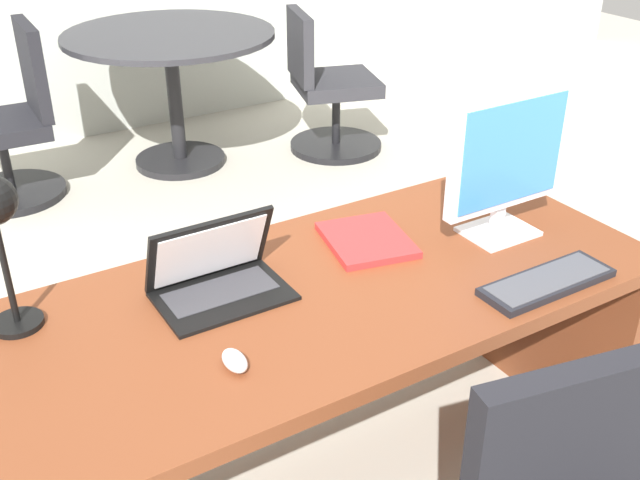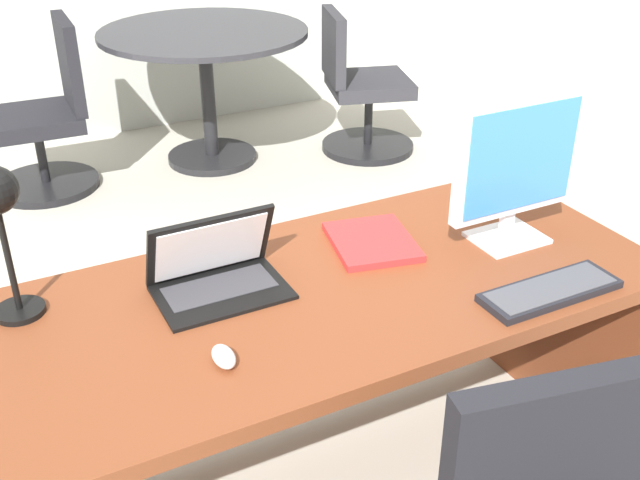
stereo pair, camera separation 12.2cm
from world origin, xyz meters
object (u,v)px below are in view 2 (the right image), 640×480
at_px(coffee_mug, 502,180).
at_px(meeting_chair_near, 360,96).
at_px(book, 372,242).
at_px(mouse, 224,357).
at_px(keyboard, 550,291).
at_px(monitor, 517,163).
at_px(laptop, 215,266).
at_px(meeting_table, 206,64).
at_px(meeting_chair_far, 48,124).
at_px(desk, 319,339).

xyz_separation_m(coffee_mug, meeting_chair_near, (0.69, 2.08, -0.42)).
bearing_deg(coffee_mug, book, -168.96).
distance_m(book, coffee_mug, 0.55).
relative_size(mouse, book, 0.28).
relative_size(keyboard, coffee_mug, 3.66).
height_order(monitor, laptop, monitor).
xyz_separation_m(meeting_table, meeting_chair_near, (0.86, -0.26, -0.24)).
height_order(meeting_table, meeting_chair_far, meeting_chair_far).
bearing_deg(meeting_chair_near, meeting_chair_far, 170.12).
bearing_deg(laptop, coffee_mug, 6.42).
bearing_deg(laptop, meeting_table, 71.01).
height_order(book, coffee_mug, coffee_mug).
distance_m(keyboard, book, 0.51).
height_order(keyboard, meeting_chair_far, meeting_chair_far).
distance_m(desk, laptop, 0.37).
relative_size(monitor, laptop, 1.30).
distance_m(monitor, mouse, 0.96).
distance_m(laptop, book, 0.47).
xyz_separation_m(book, coffee_mug, (0.54, 0.11, 0.03)).
xyz_separation_m(laptop, mouse, (-0.10, -0.31, -0.04)).
bearing_deg(mouse, coffee_mug, 20.77).
bearing_deg(laptop, book, 0.96).
xyz_separation_m(coffee_mug, meeting_chair_far, (-1.05, 2.38, -0.41)).
xyz_separation_m(laptop, meeting_chair_near, (1.70, 2.19, -0.44)).
xyz_separation_m(meeting_chair_near, meeting_chair_far, (-1.74, 0.30, 0.01)).
bearing_deg(meeting_table, meeting_chair_near, -17.10).
height_order(mouse, meeting_table, meeting_table).
height_order(keyboard, coffee_mug, coffee_mug).
height_order(mouse, meeting_chair_near, meeting_chair_near).
bearing_deg(keyboard, laptop, 150.19).
relative_size(monitor, mouse, 4.98).
bearing_deg(desk, monitor, -5.56).
relative_size(book, meeting_chair_far, 0.34).
distance_m(laptop, keyboard, 0.85).
bearing_deg(mouse, meeting_table, 71.16).
bearing_deg(coffee_mug, meeting_chair_far, 113.86).
height_order(monitor, meeting_table, monitor).
bearing_deg(desk, meeting_table, 76.83).
relative_size(mouse, coffee_mug, 0.83).
bearing_deg(keyboard, meeting_chair_far, 104.91).
xyz_separation_m(monitor, meeting_chair_far, (-0.87, 2.64, -0.60)).
relative_size(monitor, keyboard, 1.12).
bearing_deg(meeting_chair_near, mouse, -125.74).
bearing_deg(meeting_chair_far, book, -78.41).
relative_size(coffee_mug, meeting_table, 0.09).
distance_m(meeting_table, meeting_chair_near, 0.93).
height_order(meeting_table, meeting_chair_near, meeting_chair_near).
bearing_deg(desk, mouse, -147.71).
xyz_separation_m(desk, book, (0.22, 0.09, 0.20)).
xyz_separation_m(monitor, laptop, (-0.83, 0.14, -0.17)).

